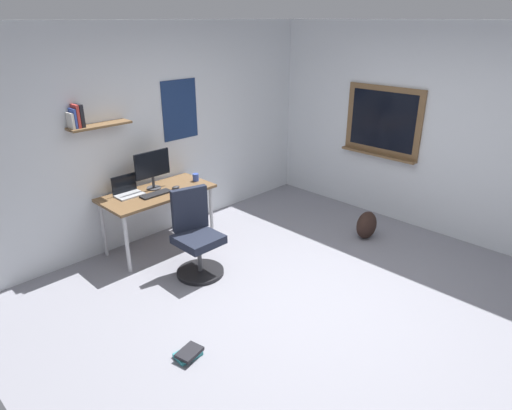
{
  "coord_description": "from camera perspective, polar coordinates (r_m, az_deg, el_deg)",
  "views": [
    {
      "loc": [
        -3.02,
        -2.22,
        2.62
      ],
      "look_at": [
        -0.05,
        0.72,
        0.85
      ],
      "focal_mm": 31.12,
      "sensor_mm": 36.0,
      "label": 1
    }
  ],
  "objects": [
    {
      "name": "book_stack_on_floor",
      "position": [
        3.94,
        -8.65,
        -18.33
      ],
      "size": [
        0.24,
        0.2,
        0.07
      ],
      "color": "teal",
      "rests_on": "ground"
    },
    {
      "name": "wall_back",
      "position": [
        5.71,
        -12.32,
        9.1
      ],
      "size": [
        5.0,
        0.3,
        2.6
      ],
      "color": "silver",
      "rests_on": "ground"
    },
    {
      "name": "office_chair",
      "position": [
        4.87,
        -7.69,
        -4.29
      ],
      "size": [
        0.52,
        0.54,
        0.95
      ],
      "color": "black",
      "rests_on": "ground"
    },
    {
      "name": "computer_mouse",
      "position": [
        5.41,
        -10.28,
        2.25
      ],
      "size": [
        0.1,
        0.06,
        0.03
      ],
      "primitive_type": "ellipsoid",
      "color": "#262628",
      "rests_on": "desk"
    },
    {
      "name": "keyboard",
      "position": [
        5.27,
        -12.73,
        1.39
      ],
      "size": [
        0.37,
        0.13,
        0.02
      ],
      "primitive_type": "cube",
      "color": "black",
      "rests_on": "desk"
    },
    {
      "name": "monitor_primary",
      "position": [
        5.38,
        -13.18,
        4.75
      ],
      "size": [
        0.46,
        0.17,
        0.46
      ],
      "color": "#38383D",
      "rests_on": "desk"
    },
    {
      "name": "laptop",
      "position": [
        5.34,
        -16.21,
        1.81
      ],
      "size": [
        0.31,
        0.21,
        0.23
      ],
      "color": "#ADAFB5",
      "rests_on": "desk"
    },
    {
      "name": "ground_plane",
      "position": [
        4.57,
        6.98,
        -12.2
      ],
      "size": [
        5.2,
        5.2,
        0.0
      ],
      "primitive_type": "plane",
      "color": "gray",
      "rests_on": "ground"
    },
    {
      "name": "backpack",
      "position": [
        5.83,
        14.02,
        -2.52
      ],
      "size": [
        0.32,
        0.22,
        0.36
      ],
      "primitive_type": "ellipsoid",
      "color": "black",
      "rests_on": "ground"
    },
    {
      "name": "wall_right",
      "position": [
        6.06,
        22.01,
        8.72
      ],
      "size": [
        0.22,
        5.0,
        2.6
      ],
      "color": "silver",
      "rests_on": "ground"
    },
    {
      "name": "coffee_mug",
      "position": [
        5.63,
        -7.76,
        3.55
      ],
      "size": [
        0.08,
        0.08,
        0.09
      ],
      "primitive_type": "cylinder",
      "color": "#334CA5",
      "rests_on": "desk"
    },
    {
      "name": "desk",
      "position": [
        5.4,
        -12.54,
        0.95
      ],
      "size": [
        1.32,
        0.64,
        0.72
      ],
      "color": "brown",
      "rests_on": "ground"
    }
  ]
}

